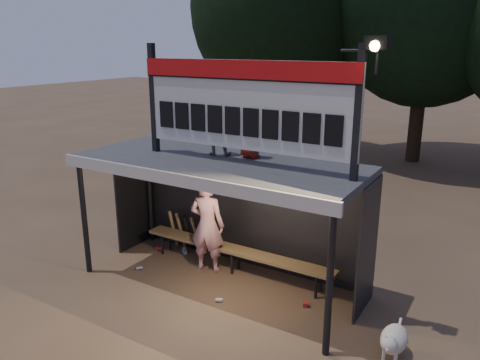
# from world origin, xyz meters

# --- Properties ---
(ground) EXTENTS (80.00, 80.00, 0.00)m
(ground) POSITION_xyz_m (0.00, 0.00, 0.00)
(ground) COLOR brown
(ground) RESTS_ON ground
(player) EXTENTS (0.74, 0.56, 1.84)m
(player) POSITION_xyz_m (-0.49, 0.35, 0.92)
(player) COLOR white
(player) RESTS_ON ground
(child_a) EXTENTS (0.63, 0.57, 1.07)m
(child_a) POSITION_xyz_m (-0.24, 0.34, 2.85)
(child_a) COLOR slate
(child_a) RESTS_ON dugout_shelter
(child_b) EXTENTS (0.51, 0.39, 0.94)m
(child_b) POSITION_xyz_m (0.39, 0.44, 2.79)
(child_b) COLOR maroon
(child_b) RESTS_ON dugout_shelter
(dugout_shelter) EXTENTS (5.10, 2.08, 2.32)m
(dugout_shelter) POSITION_xyz_m (0.00, 0.24, 1.85)
(dugout_shelter) COLOR #3C3D3F
(dugout_shelter) RESTS_ON ground
(scoreboard_assembly) EXTENTS (4.10, 0.27, 1.99)m
(scoreboard_assembly) POSITION_xyz_m (0.56, -0.01, 3.32)
(scoreboard_assembly) COLOR black
(scoreboard_assembly) RESTS_ON dugout_shelter
(bench) EXTENTS (4.00, 0.35, 0.48)m
(bench) POSITION_xyz_m (0.00, 0.55, 0.43)
(bench) COLOR olive
(bench) RESTS_ON ground
(tree_left) EXTENTS (6.46, 6.46, 9.27)m
(tree_left) POSITION_xyz_m (-4.00, 10.00, 5.51)
(tree_left) COLOR black
(tree_left) RESTS_ON ground
(dog) EXTENTS (0.36, 0.81, 0.49)m
(dog) POSITION_xyz_m (3.22, -0.49, 0.28)
(dog) COLOR beige
(dog) RESTS_ON ground
(bats) EXTENTS (0.68, 0.35, 0.84)m
(bats) POSITION_xyz_m (-1.41, 0.82, 0.43)
(bats) COLOR #9F774A
(bats) RESTS_ON ground
(litter) EXTENTS (3.67, 1.41, 0.08)m
(litter) POSITION_xyz_m (-0.69, 0.21, 0.04)
(litter) COLOR red
(litter) RESTS_ON ground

